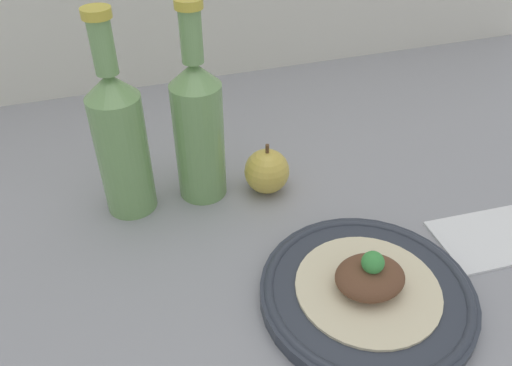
% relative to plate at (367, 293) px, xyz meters
% --- Properties ---
extents(ground_plane, '(1.80, 1.10, 0.04)m').
position_rel_plate_xyz_m(ground_plane, '(-0.10, 0.16, -0.03)').
color(ground_plane, gray).
extents(plate, '(0.26, 0.26, 0.02)m').
position_rel_plate_xyz_m(plate, '(0.00, 0.00, 0.00)').
color(plate, '#2D333D').
rests_on(plate, ground_plane).
extents(plated_food, '(0.18, 0.18, 0.06)m').
position_rel_plate_xyz_m(plated_food, '(0.00, -0.00, 0.02)').
color(plated_food, beige).
rests_on(plated_food, plate).
extents(cider_bottle_left, '(0.07, 0.07, 0.30)m').
position_rel_plate_xyz_m(cider_bottle_left, '(-0.25, 0.28, 0.11)').
color(cider_bottle_left, '#729E5B').
rests_on(cider_bottle_left, ground_plane).
extents(cider_bottle_right, '(0.07, 0.07, 0.30)m').
position_rel_plate_xyz_m(cider_bottle_right, '(-0.14, 0.28, 0.11)').
color(cider_bottle_right, '#729E5B').
rests_on(cider_bottle_right, ground_plane).
extents(apple, '(0.07, 0.07, 0.08)m').
position_rel_plate_xyz_m(apple, '(-0.04, 0.25, 0.02)').
color(apple, gold).
rests_on(apple, ground_plane).
extents(napkin, '(0.17, 0.12, 0.01)m').
position_rel_plate_xyz_m(napkin, '(0.22, 0.04, -0.01)').
color(napkin, white).
rests_on(napkin, ground_plane).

